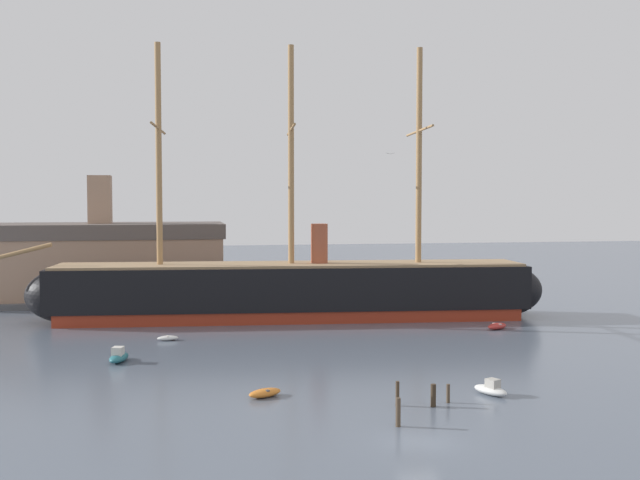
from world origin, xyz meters
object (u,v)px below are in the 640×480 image
at_px(sailboat_far_left, 68,314).
at_px(mooring_piling_nearest, 397,394).
at_px(dinghy_far_right, 519,305).
at_px(dockside_warehouse_left, 92,262).
at_px(motorboat_mid_left, 119,357).
at_px(dinghy_alongside_stern, 497,326).
at_px(tall_ship, 291,290).
at_px(motorboat_distant_centre, 292,296).
at_px(dinghy_alongside_bow, 168,338).
at_px(dinghy_foreground_left, 265,393).
at_px(mooring_piling_left_pair, 398,412).
at_px(mooring_piling_right_pair, 433,395).
at_px(motorboat_foreground_right, 491,389).
at_px(mooring_piling_midwater, 448,393).
at_px(seagull_in_flight, 390,153).

relative_size(sailboat_far_left, mooring_piling_nearest, 3.77).
bearing_deg(dinghy_far_right, dockside_warehouse_left, 163.56).
bearing_deg(motorboat_mid_left, dinghy_alongside_stern, 13.49).
relative_size(tall_ship, mooring_piling_nearest, 39.14).
relative_size(motorboat_mid_left, dockside_warehouse_left, 0.09).
relative_size(dinghy_far_right, motorboat_distant_centre, 0.56).
bearing_deg(sailboat_far_left, dinghy_alongside_bow, -53.95).
distance_m(motorboat_mid_left, sailboat_far_left, 27.99).
height_order(tall_ship, dinghy_foreground_left, tall_ship).
distance_m(dinghy_alongside_stern, dockside_warehouse_left, 58.62).
relative_size(dinghy_alongside_stern, dockside_warehouse_left, 0.08).
height_order(tall_ship, sailboat_far_left, tall_ship).
bearing_deg(dinghy_far_right, mooring_piling_left_pair, -122.90).
height_order(dinghy_far_right, mooring_piling_right_pair, mooring_piling_right_pair).
xyz_separation_m(motorboat_foreground_right, dockside_warehouse_left, (-35.44, 60.29, 5.24)).
distance_m(tall_ship, sailboat_far_left, 27.89).
bearing_deg(dinghy_far_right, mooring_piling_right_pair, -121.84).
relative_size(sailboat_far_left, dinghy_far_right, 2.49).
xyz_separation_m(motorboat_mid_left, mooring_piling_midwater, (24.58, -18.64, 0.18)).
height_order(dinghy_foreground_left, dinghy_far_right, dinghy_foreground_left).
bearing_deg(dinghy_far_right, motorboat_foreground_right, -117.89).
relative_size(dinghy_alongside_stern, mooring_piling_nearest, 1.81).
height_order(dinghy_alongside_bow, dockside_warehouse_left, dockside_warehouse_left).
bearing_deg(motorboat_foreground_right, dockside_warehouse_left, 120.44).
xyz_separation_m(dinghy_far_right, motorboat_distant_centre, (-29.56, 12.39, 0.38)).
bearing_deg(mooring_piling_right_pair, seagull_in_flight, 80.30).
bearing_deg(motorboat_distant_centre, mooring_piling_midwater, -87.20).
distance_m(dinghy_alongside_stern, mooring_piling_right_pair, 34.26).
bearing_deg(dinghy_alongside_stern, motorboat_mid_left, -166.51).
height_order(dinghy_foreground_left, dinghy_alongside_stern, dinghy_alongside_stern).
relative_size(mooring_piling_right_pair, dockside_warehouse_left, 0.04).
height_order(tall_ship, dinghy_alongside_stern, tall_ship).
bearing_deg(motorboat_foreground_right, mooring_piling_nearest, -168.30).
bearing_deg(seagull_in_flight, mooring_piling_midwater, -97.09).
bearing_deg(seagull_in_flight, mooring_piling_left_pair, -105.04).
distance_m(tall_ship, seagull_in_flight, 22.41).
bearing_deg(motorboat_distant_centre, motorboat_mid_left, -119.61).
bearing_deg(mooring_piling_right_pair, motorboat_distant_centre, 91.38).
bearing_deg(tall_ship, motorboat_mid_left, -131.73).
height_order(mooring_piling_left_pair, seagull_in_flight, seagull_in_flight).
bearing_deg(dinghy_far_right, dinghy_alongside_bow, -161.08).
xyz_separation_m(tall_ship, motorboat_foreground_right, (9.45, -38.54, -3.21)).
height_order(motorboat_foreground_right, mooring_piling_right_pair, mooring_piling_right_pair).
relative_size(mooring_piling_left_pair, seagull_in_flight, 1.88).
relative_size(tall_ship, mooring_piling_left_pair, 36.82).
bearing_deg(dinghy_alongside_bow, mooring_piling_midwater, -54.46).
bearing_deg(dockside_warehouse_left, sailboat_far_left, -94.21).
height_order(dinghy_foreground_left, mooring_piling_right_pair, mooring_piling_right_pair).
relative_size(dinghy_alongside_bow, seagull_in_flight, 2.27).
bearing_deg(dockside_warehouse_left, mooring_piling_right_pair, -64.31).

